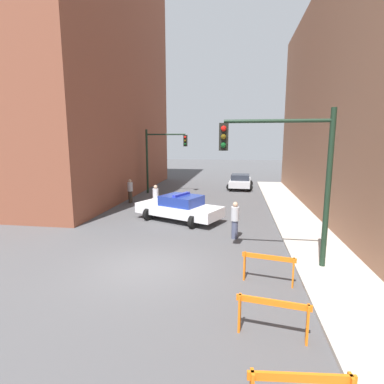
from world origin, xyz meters
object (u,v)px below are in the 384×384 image
traffic_light_far (160,152)px  barrier_back (268,264)px  traffic_light_near (292,165)px  parked_car_near (240,181)px  pedestrian_sidewalk (235,220)px  pedestrian_crossing (156,198)px  pedestrian_corner (130,191)px  barrier_mid (273,312)px  police_car (179,208)px

traffic_light_far → barrier_back: traffic_light_far is taller
traffic_light_near → barrier_back: traffic_light_near is taller
parked_car_near → pedestrian_sidewalk: (-0.31, -14.34, 0.19)m
pedestrian_crossing → pedestrian_corner: same height
traffic_light_far → barrier_mid: bearing=-67.9°
traffic_light_far → traffic_light_near: bearing=-59.5°
police_car → parked_car_near: size_ratio=1.15×
parked_car_near → pedestrian_crossing: size_ratio=2.64×
traffic_light_far → pedestrian_crossing: (1.40, -6.48, -2.54)m
pedestrian_corner → pedestrian_sidewalk: same height
parked_car_near → pedestrian_crossing: bearing=-114.4°
parked_car_near → pedestrian_sidewalk: size_ratio=2.64×
police_car → barrier_back: (4.07, -6.74, -0.11)m
pedestrian_sidewalk → pedestrian_corner: bearing=-120.0°
traffic_light_near → pedestrian_corner: (-9.14, 9.59, -2.67)m
pedestrian_sidewalk → barrier_back: 4.28m
pedestrian_crossing → police_car: bearing=-85.6°
traffic_light_near → traffic_light_far: traffic_light_near is taller
traffic_light_far → parked_car_near: size_ratio=1.19×
police_car → pedestrian_corner: bearing=69.9°
barrier_back → barrier_mid: bearing=-93.4°
traffic_light_near → barrier_mid: size_ratio=3.27×
traffic_light_far → pedestrian_corner: size_ratio=3.13×
police_car → barrier_mid: bearing=-133.3°
barrier_mid → pedestrian_corner: bearing=121.3°
police_car → barrier_mid: 10.13m
police_car → barrier_back: 7.87m
traffic_light_near → traffic_light_far: bearing=120.5°
barrier_back → police_car: bearing=121.1°
pedestrian_corner → barrier_mid: pedestrian_corner is taller
barrier_mid → pedestrian_sidewalk: bearing=97.6°
police_car → pedestrian_corner: (-4.33, 4.19, 0.14)m
parked_car_near → pedestrian_corner: bearing=-132.5°
traffic_light_near → barrier_mid: bearing=-102.9°
pedestrian_crossing → pedestrian_sidewalk: (4.82, -4.37, 0.00)m
traffic_light_near → barrier_mid: 4.99m
barrier_mid → barrier_back: (0.16, 2.61, 0.00)m
parked_car_near → barrier_back: (0.75, -18.48, -0.06)m
traffic_light_far → pedestrian_crossing: bearing=-77.8°
barrier_mid → barrier_back: bearing=86.6°
pedestrian_crossing → barrier_mid: pedestrian_crossing is taller
police_car → barrier_mid: size_ratio=3.18×
pedestrian_sidewalk → pedestrian_crossing: bearing=-119.4°
traffic_light_near → pedestrian_sidewalk: size_ratio=3.13×
pedestrian_crossing → parked_car_near: bearing=21.4°
parked_car_near → pedestrian_corner: pedestrian_corner is taller
police_car → pedestrian_sidewalk: pedestrian_sidewalk is taller
traffic_light_near → pedestrian_crossing: bearing=132.8°
pedestrian_sidewalk → traffic_light_far: bearing=-137.4°
police_car → parked_car_near: 12.20m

